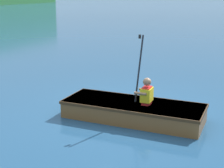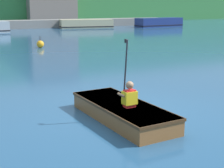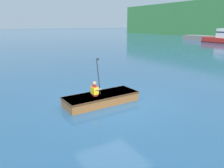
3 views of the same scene
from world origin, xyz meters
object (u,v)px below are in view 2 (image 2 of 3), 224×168
Objects in this scene: moored_boat_dock_center_far at (159,23)px; channel_buoy at (40,44)px; rowboat_foreground at (121,110)px; moored_boat_dock_west_inner at (86,24)px; person_paddler at (129,95)px.

moored_boat_dock_center_far is 23.54m from channel_buoy.
moored_boat_dock_center_far reaches higher than rowboat_foreground.
moored_boat_dock_west_inner is 8.72× the size of channel_buoy.
channel_buoy is at bearing 81.48° from person_paddler.
rowboat_foreground is 4.34× the size of channel_buoy.
person_paddler is (-12.20, -30.59, 0.19)m from moored_boat_dock_west_inner.
rowboat_foreground is 2.15× the size of person_paddler.
rowboat_foreground is at bearing -126.57° from moored_boat_dock_center_far.
person_paddler is at bearing -98.52° from channel_buoy.
person_paddler is at bearing -87.87° from rowboat_foreground.
channel_buoy is (-10.04, -16.20, -0.23)m from moored_boat_dock_west_inner.
rowboat_foreground is at bearing -111.97° from moored_boat_dock_west_inner.
moored_boat_dock_west_inner is 19.07m from channel_buoy.
moored_boat_dock_center_far is 4.33× the size of person_paddler.
moored_boat_dock_center_far reaches higher than moored_boat_dock_west_inner.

